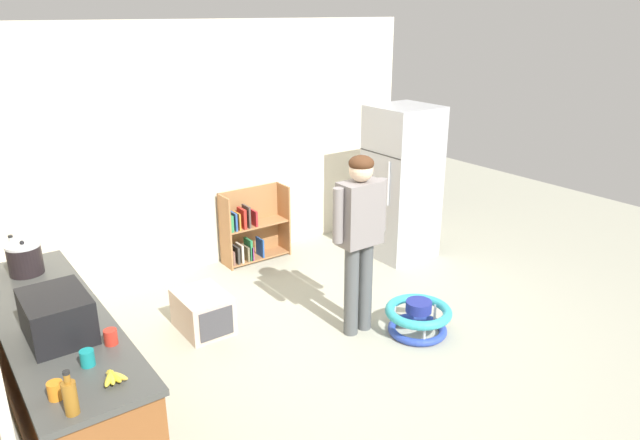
# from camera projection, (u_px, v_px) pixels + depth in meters

# --- Properties ---
(ground_plane) EXTENTS (12.00, 12.00, 0.00)m
(ground_plane) POSITION_uv_depth(u_px,v_px,m) (341.00, 347.00, 5.13)
(ground_plane) COLOR #A9A995
(ground_plane) RESTS_ON ground
(back_wall) EXTENTS (5.20, 0.06, 2.70)m
(back_wall) POSITION_uv_depth(u_px,v_px,m) (213.00, 148.00, 6.45)
(back_wall) COLOR silver
(back_wall) RESTS_ON ground
(kitchen_counter) EXTENTS (0.65, 2.34, 0.90)m
(kitchen_counter) POSITION_uv_depth(u_px,v_px,m) (63.00, 376.00, 3.96)
(kitchen_counter) COLOR brown
(kitchen_counter) RESTS_ON ground
(refrigerator) EXTENTS (0.73, 0.68, 1.78)m
(refrigerator) POSITION_uv_depth(u_px,v_px,m) (402.00, 183.00, 6.80)
(refrigerator) COLOR #B7BABF
(refrigerator) RESTS_ON ground
(bookshelf) EXTENTS (0.80, 0.28, 0.85)m
(bookshelf) POSITION_uv_depth(u_px,v_px,m) (250.00, 230.00, 6.82)
(bookshelf) COLOR #AC7447
(bookshelf) RESTS_ON ground
(standing_person) EXTENTS (0.57, 0.22, 1.65)m
(standing_person) POSITION_uv_depth(u_px,v_px,m) (360.00, 229.00, 5.06)
(standing_person) COLOR #515557
(standing_person) RESTS_ON ground
(baby_walker) EXTENTS (0.60, 0.60, 0.32)m
(baby_walker) POSITION_uv_depth(u_px,v_px,m) (418.00, 317.00, 5.31)
(baby_walker) COLOR #2C47B1
(baby_walker) RESTS_ON ground
(pet_carrier) EXTENTS (0.42, 0.55, 0.36)m
(pet_carrier) POSITION_uv_depth(u_px,v_px,m) (203.00, 312.00, 5.36)
(pet_carrier) COLOR beige
(pet_carrier) RESTS_ON ground
(microwave) EXTENTS (0.37, 0.48, 0.28)m
(microwave) POSITION_uv_depth(u_px,v_px,m) (57.00, 316.00, 3.54)
(microwave) COLOR black
(microwave) RESTS_ON kitchen_counter
(crock_pot) EXTENTS (0.25, 0.25, 0.27)m
(crock_pot) POSITION_uv_depth(u_px,v_px,m) (25.00, 259.00, 4.40)
(crock_pot) COLOR black
(crock_pot) RESTS_ON kitchen_counter
(banana_bunch) EXTENTS (0.15, 0.16, 0.04)m
(banana_bunch) POSITION_uv_depth(u_px,v_px,m) (113.00, 377.00, 3.15)
(banana_bunch) COLOR yellow
(banana_bunch) RESTS_ON kitchen_counter
(amber_bottle) EXTENTS (0.07, 0.07, 0.25)m
(amber_bottle) POSITION_uv_depth(u_px,v_px,m) (70.00, 397.00, 2.87)
(amber_bottle) COLOR #9E661E
(amber_bottle) RESTS_ON kitchen_counter
(clear_bottle) EXTENTS (0.07, 0.07, 0.25)m
(clear_bottle) POSITION_uv_depth(u_px,v_px,m) (13.00, 253.00, 4.57)
(clear_bottle) COLOR silver
(clear_bottle) RESTS_ON kitchen_counter
(teal_cup) EXTENTS (0.08, 0.08, 0.09)m
(teal_cup) POSITION_uv_depth(u_px,v_px,m) (87.00, 358.00, 3.28)
(teal_cup) COLOR teal
(teal_cup) RESTS_ON kitchen_counter
(white_cup) EXTENTS (0.08, 0.08, 0.09)m
(white_cup) POSITION_uv_depth(u_px,v_px,m) (29.00, 303.00, 3.90)
(white_cup) COLOR white
(white_cup) RESTS_ON kitchen_counter
(orange_cup) EXTENTS (0.08, 0.08, 0.09)m
(orange_cup) POSITION_uv_depth(u_px,v_px,m) (55.00, 390.00, 3.00)
(orange_cup) COLOR orange
(orange_cup) RESTS_ON kitchen_counter
(red_cup) EXTENTS (0.08, 0.08, 0.09)m
(red_cup) POSITION_uv_depth(u_px,v_px,m) (111.00, 337.00, 3.49)
(red_cup) COLOR red
(red_cup) RESTS_ON kitchen_counter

